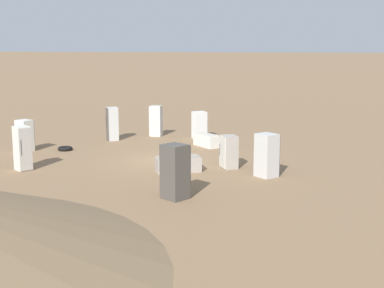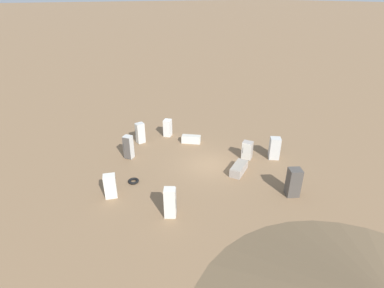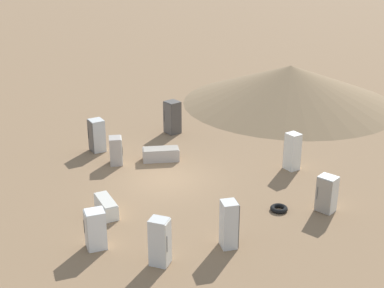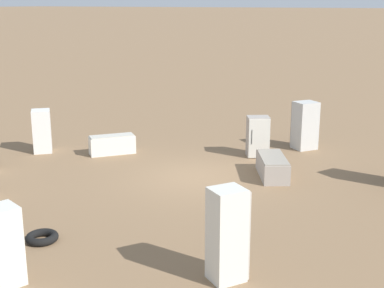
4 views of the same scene
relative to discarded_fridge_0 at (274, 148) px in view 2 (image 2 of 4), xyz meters
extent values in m
plane|color=#846647|center=(-1.83, -5.00, -0.89)|extent=(1000.00, 1000.00, 0.00)
cube|color=silver|center=(0.01, -0.01, 0.00)|extent=(1.04, 1.05, 1.79)
cube|color=#56514C|center=(-0.28, 0.21, 0.00)|extent=(0.49, 0.63, 1.72)
cylinder|color=#2D2D2D|center=(-0.14, 0.45, 0.09)|extent=(0.02, 0.02, 0.63)
cube|color=#4C4742|center=(4.16, -2.63, 0.08)|extent=(1.03, 1.06, 1.94)
cube|color=#56514C|center=(3.82, -2.44, 0.08)|extent=(0.40, 0.69, 1.87)
cylinder|color=#2D2D2D|center=(3.93, -2.18, 0.17)|extent=(0.02, 0.02, 0.68)
cube|color=silver|center=(-2.01, -12.70, -0.09)|extent=(0.82, 0.91, 1.62)
cube|color=gray|center=(-2.32, -12.60, -0.09)|extent=(0.27, 0.69, 1.55)
cylinder|color=#2D2D2D|center=(-2.26, -12.34, -0.01)|extent=(0.02, 0.02, 0.57)
cube|color=#A89E93|center=(-1.14, -1.82, -0.17)|extent=(0.97, 0.91, 1.45)
cube|color=silver|center=(-0.97, -2.10, -0.17)|extent=(0.65, 0.42, 1.39)
cylinder|color=#2D2D2D|center=(-1.18, -2.26, -0.10)|extent=(0.02, 0.02, 0.51)
cube|color=white|center=(-8.29, -5.16, -0.11)|extent=(0.95, 0.95, 1.57)
cube|color=#BCB7AD|center=(-8.54, -4.88, -0.11)|extent=(0.48, 0.45, 1.51)
cylinder|color=#2D2D2D|center=(-8.40, -4.71, -0.03)|extent=(0.02, 0.02, 0.55)
cube|color=silver|center=(-8.33, -7.84, 0.02)|extent=(0.60, 0.68, 1.83)
cube|color=silver|center=(-8.31, -8.19, 0.02)|extent=(0.54, 0.07, 1.76)
cylinder|color=#2D2D2D|center=(-8.51, -8.23, 0.11)|extent=(0.02, 0.02, 0.64)
cube|color=#A89E93|center=(0.17, -3.77, -0.58)|extent=(1.64, 2.03, 0.63)
cube|color=gray|center=(0.17, -3.77, -0.25)|extent=(1.57, 1.95, 0.04)
cube|color=silver|center=(-5.88, -4.12, -0.57)|extent=(1.51, 1.62, 0.65)
cube|color=beige|center=(-5.88, -4.12, -0.23)|extent=(1.45, 1.55, 0.04)
cube|color=silver|center=(-6.28, -9.75, 0.06)|extent=(0.85, 0.83, 1.90)
cube|color=#56514C|center=(-6.10, -9.99, 0.06)|extent=(0.52, 0.40, 1.83)
cylinder|color=#2D2D2D|center=(-6.27, -10.15, 0.15)|extent=(0.02, 0.02, 0.67)
cube|color=silver|center=(1.71, -10.37, 0.06)|extent=(0.85, 0.87, 1.92)
cube|color=#BCB7AD|center=(1.90, -10.08, 0.06)|extent=(0.49, 0.35, 1.84)
cylinder|color=#2D2D2D|center=(2.09, -10.17, 0.16)|extent=(0.02, 0.02, 0.67)
torus|color=black|center=(-2.78, -10.86, -0.80)|extent=(0.76, 0.76, 0.19)
camera|label=1|loc=(21.51, 2.99, 4.39)|focal=50.00mm
camera|label=2|loc=(14.24, -16.78, 10.98)|focal=28.00mm
camera|label=3|loc=(-23.02, -15.25, 10.36)|focal=50.00mm
camera|label=4|loc=(5.81, -19.12, 4.48)|focal=50.00mm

